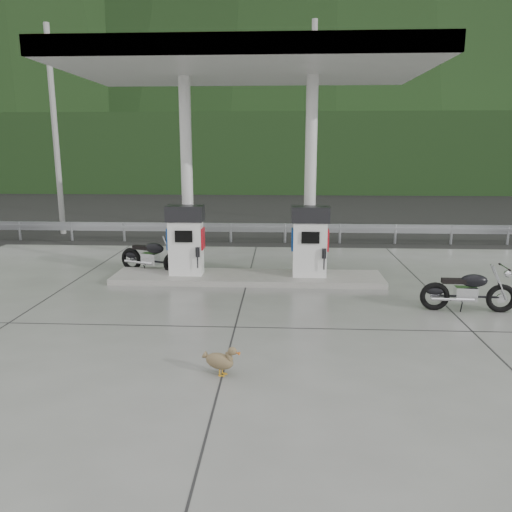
{
  "coord_description": "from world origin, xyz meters",
  "views": [
    {
      "loc": [
        0.88,
        -10.09,
        3.41
      ],
      "look_at": [
        0.3,
        1.0,
        1.0
      ],
      "focal_mm": 35.0,
      "sensor_mm": 36.0,
      "label": 1
    }
  ],
  "objects_px": {
    "gas_pump_right": "(310,242)",
    "motorcycle_right": "(468,291)",
    "motorcycle_left": "(152,257)",
    "gas_pump_left": "(186,240)",
    "duck": "(219,361)"
  },
  "relations": [
    {
      "from": "gas_pump_right",
      "to": "motorcycle_right",
      "type": "relative_size",
      "value": 0.98
    },
    {
      "from": "gas_pump_right",
      "to": "motorcycle_left",
      "type": "bearing_deg",
      "value": 171.6
    },
    {
      "from": "gas_pump_left",
      "to": "gas_pump_right",
      "type": "distance_m",
      "value": 3.2
    },
    {
      "from": "duck",
      "to": "motorcycle_left",
      "type": "bearing_deg",
      "value": 136.8
    },
    {
      "from": "motorcycle_right",
      "to": "gas_pump_right",
      "type": "bearing_deg",
      "value": 148.44
    },
    {
      "from": "motorcycle_right",
      "to": "duck",
      "type": "distance_m",
      "value": 5.89
    },
    {
      "from": "gas_pump_left",
      "to": "motorcycle_right",
      "type": "bearing_deg",
      "value": -19.34
    },
    {
      "from": "gas_pump_right",
      "to": "motorcycle_left",
      "type": "xyz_separation_m",
      "value": [
        -4.28,
        0.63,
        -0.58
      ]
    },
    {
      "from": "gas_pump_left",
      "to": "motorcycle_right",
      "type": "xyz_separation_m",
      "value": [
        6.43,
        -2.26,
        -0.61
      ]
    },
    {
      "from": "motorcycle_left",
      "to": "duck",
      "type": "distance_m",
      "value": 6.73
    },
    {
      "from": "motorcycle_right",
      "to": "motorcycle_left",
      "type": "bearing_deg",
      "value": 162.36
    },
    {
      "from": "gas_pump_left",
      "to": "duck",
      "type": "relative_size",
      "value": 3.13
    },
    {
      "from": "gas_pump_right",
      "to": "duck",
      "type": "height_order",
      "value": "gas_pump_right"
    },
    {
      "from": "gas_pump_left",
      "to": "gas_pump_right",
      "type": "xyz_separation_m",
      "value": [
        3.2,
        0.0,
        0.0
      ]
    },
    {
      "from": "gas_pump_left",
      "to": "motorcycle_left",
      "type": "xyz_separation_m",
      "value": [
        -1.08,
        0.63,
        -0.58
      ]
    }
  ]
}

